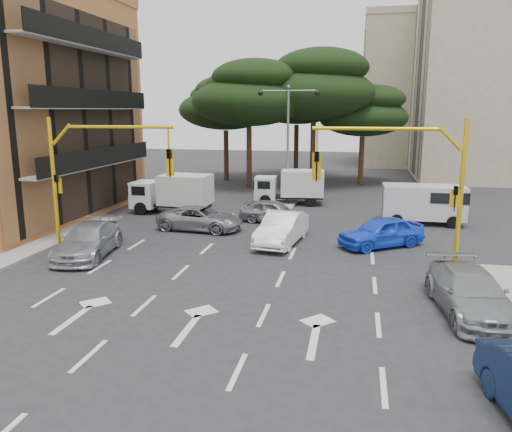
{
  "coord_description": "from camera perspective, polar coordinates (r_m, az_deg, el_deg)",
  "views": [
    {
      "loc": [
        4.68,
        -17.89,
        6.31
      ],
      "look_at": [
        0.29,
        3.74,
        1.6
      ],
      "focal_mm": 35.0,
      "sensor_mm": 36.0,
      "label": 1
    }
  ],
  "objects": [
    {
      "name": "ground",
      "position": [
        19.54,
        -3.03,
        -6.81
      ],
      "size": [
        120.0,
        120.0,
        0.0
      ],
      "primitive_type": "plane",
      "color": "#28282B",
      "rests_on": "ground"
    },
    {
      "name": "median_strip",
      "position": [
        34.77,
        3.57,
        1.7
      ],
      "size": [
        1.4,
        6.0,
        0.15
      ],
      "primitive_type": "cube",
      "color": "gray",
      "rests_on": "ground"
    },
    {
      "name": "apartment_beige_far",
      "position": [
        62.47,
        19.64,
        13.24
      ],
      "size": [
        16.2,
        12.15,
        16.7
      ],
      "color": "tan",
      "rests_on": "ground"
    },
    {
      "name": "pine_left_near",
      "position": [
        40.79,
        -0.74,
        13.87
      ],
      "size": [
        9.15,
        9.15,
        10.23
      ],
      "color": "#382616",
      "rests_on": "ground"
    },
    {
      "name": "pine_center",
      "position": [
        42.05,
        6.76,
        14.68
      ],
      "size": [
        9.98,
        9.98,
        11.16
      ],
      "color": "#382616",
      "rests_on": "ground"
    },
    {
      "name": "pine_left_far",
      "position": [
        45.36,
        -3.44,
        12.79
      ],
      "size": [
        8.32,
        8.32,
        9.3
      ],
      "color": "#382616",
      "rests_on": "ground"
    },
    {
      "name": "pine_right",
      "position": [
        43.84,
        12.24,
        11.66
      ],
      "size": [
        7.49,
        7.49,
        8.37
      ],
      "color": "#382616",
      "rests_on": "ground"
    },
    {
      "name": "pine_back",
      "position": [
        47.2,
        4.78,
        13.58
      ],
      "size": [
        9.15,
        9.15,
        10.23
      ],
      "color": "#382616",
      "rests_on": "ground"
    },
    {
      "name": "signal_mast_right",
      "position": [
        20.14,
        17.51,
        4.57
      ],
      "size": [
        5.79,
        0.37,
        6.0
      ],
      "color": "gold",
      "rests_on": "ground"
    },
    {
      "name": "signal_mast_left",
      "position": [
        23.09,
        -18.51,
        5.4
      ],
      "size": [
        5.79,
        0.37,
        6.0
      ],
      "color": "gold",
      "rests_on": "ground"
    },
    {
      "name": "street_lamp_center",
      "position": [
        34.22,
        3.69,
        10.55
      ],
      "size": [
        4.16,
        0.36,
        7.77
      ],
      "color": "slate",
      "rests_on": "median_strip"
    },
    {
      "name": "car_white_hatch",
      "position": [
        23.88,
        2.97,
        -1.45
      ],
      "size": [
        2.18,
        4.67,
        1.48
      ],
      "primitive_type": "imported",
      "rotation": [
        0.0,
        0.0,
        -0.14
      ],
      "color": "white",
      "rests_on": "ground"
    },
    {
      "name": "car_blue_compact",
      "position": [
        24.06,
        14.1,
        -1.78
      ],
      "size": [
        4.38,
        3.77,
        1.42
      ],
      "primitive_type": "imported",
      "rotation": [
        0.0,
        0.0,
        -0.96
      ],
      "color": "blue",
      "rests_on": "ground"
    },
    {
      "name": "car_silver_wagon",
      "position": [
        23.1,
        -18.62,
        -2.66
      ],
      "size": [
        2.67,
        5.04,
        1.39
      ],
      "primitive_type": "imported",
      "rotation": [
        0.0,
        0.0,
        0.16
      ],
      "color": "#A1A2A9",
      "rests_on": "ground"
    },
    {
      "name": "car_silver_cross_a",
      "position": [
        26.78,
        -6.37,
        -0.27
      ],
      "size": [
        4.72,
        2.54,
        1.26
      ],
      "primitive_type": "imported",
      "rotation": [
        0.0,
        0.0,
        1.47
      ],
      "color": "#929499",
      "rests_on": "ground"
    },
    {
      "name": "car_silver_cross_b",
      "position": [
        28.38,
        1.98,
        0.55
      ],
      "size": [
        4.06,
        2.18,
        1.31
      ],
      "primitive_type": "imported",
      "rotation": [
        0.0,
        0.0,
        1.4
      ],
      "color": "#919398",
      "rests_on": "ground"
    },
    {
      "name": "car_silver_parked",
      "position": [
        17.2,
        23.27,
        -8.04
      ],
      "size": [
        2.5,
        4.96,
        1.38
      ],
      "primitive_type": "imported",
      "rotation": [
        0.0,
        0.0,
        0.12
      ],
      "color": "gray",
      "rests_on": "ground"
    },
    {
      "name": "van_white",
      "position": [
        29.59,
        18.54,
        1.29
      ],
      "size": [
        4.48,
        2.1,
        2.22
      ],
      "primitive_type": null,
      "rotation": [
        0.0,
        0.0,
        -1.55
      ],
      "color": "silver",
      "rests_on": "ground"
    },
    {
      "name": "box_truck_a",
      "position": [
        31.18,
        -9.57,
        2.49
      ],
      "size": [
        5.08,
        2.36,
        2.45
      ],
      "primitive_type": null,
      "rotation": [
        0.0,
        0.0,
        1.52
      ],
      "color": "white",
      "rests_on": "ground"
    },
    {
      "name": "box_truck_b",
      "position": [
        33.99,
        3.9,
        3.31
      ],
      "size": [
        4.88,
        2.41,
        2.32
      ],
      "primitive_type": null,
      "rotation": [
        0.0,
        0.0,
        1.66
      ],
      "color": "silver",
      "rests_on": "ground"
    }
  ]
}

